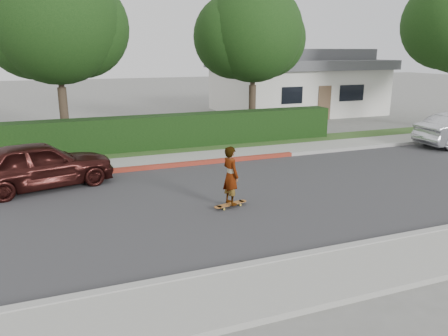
{
  "coord_description": "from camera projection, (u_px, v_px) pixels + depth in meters",
  "views": [
    {
      "loc": [
        -7.81,
        -11.16,
        4.17
      ],
      "look_at": [
        -3.57,
        -0.16,
        1.0
      ],
      "focal_mm": 35.0,
      "sensor_mm": 36.0,
      "label": 1
    }
  ],
  "objects": [
    {
      "name": "curb_far",
      "position": [
        269.0,
        156.0,
        17.53
      ],
      "size": [
        60.0,
        0.2,
        0.15
      ],
      "primitive_type": "cube",
      "color": "#9E9E99",
      "rests_on": "ground"
    },
    {
      "name": "skateboard",
      "position": [
        231.0,
        204.0,
        12.0
      ],
      "size": [
        1.07,
        0.46,
        0.1
      ],
      "rotation": [
        0.0,
        0.0,
        0.25
      ],
      "color": "gold",
      "rests_on": "ground"
    },
    {
      "name": "planting_strip",
      "position": [
        244.0,
        145.0,
        19.79
      ],
      "size": [
        60.0,
        1.6,
        0.1
      ],
      "primitive_type": "cube",
      "color": "#2D4C1E",
      "rests_on": "ground"
    },
    {
      "name": "house",
      "position": [
        295.0,
        82.0,
        30.5
      ],
      "size": [
        10.6,
        8.6,
        4.3
      ],
      "color": "beige",
      "rests_on": "ground"
    },
    {
      "name": "curb_red_section",
      "position": [
        145.0,
        168.0,
        15.79
      ],
      "size": [
        12.0,
        0.21,
        0.15
      ],
      "primitive_type": "cube",
      "color": "maroon",
      "rests_on": "ground"
    },
    {
      "name": "skateboarder",
      "position": [
        231.0,
        176.0,
        11.78
      ],
      "size": [
        0.5,
        0.66,
        1.61
      ],
      "primitive_type": "imported",
      "rotation": [
        0.0,
        0.0,
        1.79
      ],
      "color": "white",
      "rests_on": "skateboard"
    },
    {
      "name": "car_maroon",
      "position": [
        39.0,
        165.0,
        13.53
      ],
      "size": [
        4.73,
        2.83,
        1.51
      ],
      "primitive_type": "imported",
      "rotation": [
        0.0,
        0.0,
        1.82
      ],
      "color": "black",
      "rests_on": "ground"
    },
    {
      "name": "tree_left",
      "position": [
        55.0,
        23.0,
        17.7
      ],
      "size": [
        5.99,
        5.21,
        8.0
      ],
      "color": "#33261C",
      "rests_on": "ground"
    },
    {
      "name": "ground",
      "position": [
        327.0,
        187.0,
        13.85
      ],
      "size": [
        120.0,
        120.0,
        0.0
      ],
      "primitive_type": "plane",
      "color": "slate",
      "rests_on": "ground"
    },
    {
      "name": "curb_near",
      "position": [
        428.0,
        233.0,
        10.14
      ],
      "size": [
        60.0,
        0.2,
        0.15
      ],
      "primitive_type": "cube",
      "color": "#9E9E99",
      "rests_on": "ground"
    },
    {
      "name": "hedge",
      "position": [
        176.0,
        132.0,
        19.1
      ],
      "size": [
        15.0,
        1.0,
        1.5
      ],
      "primitive_type": "cube",
      "color": "black",
      "rests_on": "ground"
    },
    {
      "name": "road",
      "position": [
        327.0,
        187.0,
        13.85
      ],
      "size": [
        60.0,
        8.0,
        0.01
      ],
      "primitive_type": "cube",
      "color": "#2D2D30",
      "rests_on": "ground"
    },
    {
      "name": "tree_center",
      "position": [
        251.0,
        35.0,
        21.38
      ],
      "size": [
        5.66,
        4.84,
        7.44
      ],
      "color": "#33261C",
      "rests_on": "ground"
    },
    {
      "name": "sidewalk_far",
      "position": [
        259.0,
        152.0,
        18.34
      ],
      "size": [
        60.0,
        1.6,
        0.12
      ],
      "primitive_type": "cube",
      "color": "gray",
      "rests_on": "ground"
    }
  ]
}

